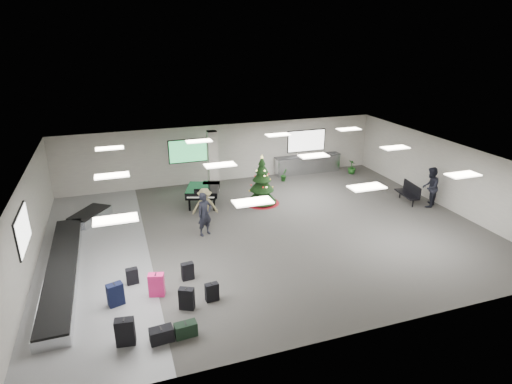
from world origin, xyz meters
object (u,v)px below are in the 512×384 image
object	(u,v)px
potted_plant_left	(284,175)
traveler_bench	(430,187)
grand_piano	(203,191)
bench	(409,192)
traveler_b	(205,207)
pink_suitcase	(157,285)
traveler_a	(205,214)
christmas_tree	(262,187)
baggage_carousel	(69,257)
service_counter	(308,164)
potted_plant_right	(352,167)

from	to	relation	value
potted_plant_left	traveler_bench	bearing A→B (deg)	-47.60
grand_piano	bench	distance (m)	10.13
grand_piano	potted_plant_left	size ratio (longest dim) A/B	3.17
bench	traveler_bench	bearing A→B (deg)	-43.56
grand_piano	traveler_b	size ratio (longest dim) A/B	1.34
traveler_b	pink_suitcase	bearing A→B (deg)	-107.53
pink_suitcase	grand_piano	world-z (taller)	grand_piano
pink_suitcase	traveler_a	bearing A→B (deg)	72.39
christmas_tree	traveler_bench	distance (m)	8.08
traveler_a	traveler_bench	size ratio (longest dim) A/B	0.94
baggage_carousel	service_counter	world-z (taller)	service_counter
baggage_carousel	pink_suitcase	bearing A→B (deg)	-48.71
bench	potted_plant_left	distance (m)	6.79
traveler_b	bench	bearing A→B (deg)	8.03
traveler_a	pink_suitcase	bearing A→B (deg)	-147.35
pink_suitcase	christmas_tree	size ratio (longest dim) A/B	0.32
pink_suitcase	grand_piano	size ratio (longest dim) A/B	0.35
christmas_tree	traveler_a	xyz separation A→B (m)	(-3.40, -2.51, 0.08)
baggage_carousel	christmas_tree	xyz separation A→B (m)	(8.65, 3.12, 0.64)
christmas_tree	traveler_b	xyz separation A→B (m)	(-3.18, -1.59, 0.00)
traveler_bench	potted_plant_right	world-z (taller)	traveler_bench
christmas_tree	bench	world-z (taller)	christmas_tree
traveler_b	christmas_tree	bearing A→B (deg)	38.31
service_counter	bench	xyz separation A→B (m)	(2.73, -5.87, 0.01)
baggage_carousel	grand_piano	size ratio (longest dim) A/B	4.24
potted_plant_left	christmas_tree	bearing A→B (deg)	-130.15
bench	potted_plant_left	size ratio (longest dim) A/B	2.23
grand_piano	traveler_bench	world-z (taller)	traveler_bench
traveler_b	potted_plant_right	world-z (taller)	traveler_b
bench	traveler_b	size ratio (longest dim) A/B	0.95
service_counter	baggage_carousel	bearing A→B (deg)	-152.33
service_counter	bench	world-z (taller)	service_counter
potted_plant_left	potted_plant_right	distance (m)	4.33
traveler_a	potted_plant_left	bearing A→B (deg)	17.82
traveler_bench	potted_plant_left	size ratio (longest dim) A/B	2.72
baggage_carousel	christmas_tree	size ratio (longest dim) A/B	3.91
service_counter	traveler_bench	distance (m)	7.40
traveler_bench	potted_plant_right	bearing A→B (deg)	-119.94
service_counter	traveler_b	distance (m)	9.03
traveler_bench	christmas_tree	bearing A→B (deg)	-60.60
pink_suitcase	potted_plant_right	xyz separation A→B (m)	(12.46, 8.94, 0.03)
potted_plant_left	potted_plant_right	world-z (taller)	potted_plant_right
baggage_carousel	traveler_b	size ratio (longest dim) A/B	5.69
baggage_carousel	potted_plant_right	world-z (taller)	potted_plant_right
baggage_carousel	potted_plant_left	world-z (taller)	potted_plant_left
baggage_carousel	potted_plant_left	bearing A→B (deg)	28.06
grand_piano	pink_suitcase	bearing A→B (deg)	-94.80
christmas_tree	traveler_bench	size ratio (longest dim) A/B	1.26
grand_piano	bench	xyz separation A→B (m)	(9.72, -2.86, -0.23)
baggage_carousel	traveler_a	xyz separation A→B (m)	(5.25, 0.60, 0.71)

